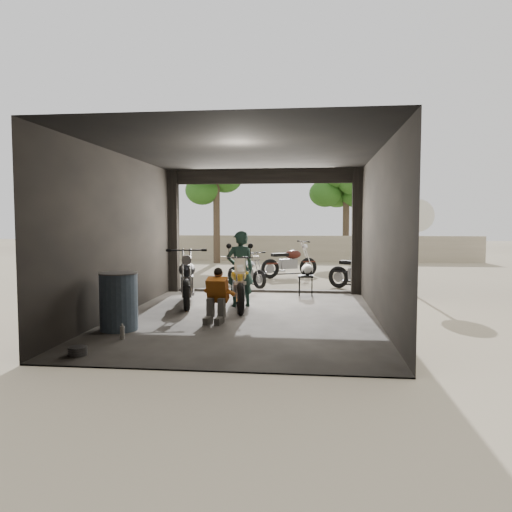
% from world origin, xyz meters
% --- Properties ---
extents(ground, '(80.00, 80.00, 0.00)m').
position_xyz_m(ground, '(0.00, 0.00, 0.00)').
color(ground, '#7A6D56').
rests_on(ground, ground).
extents(garage, '(7.00, 7.13, 3.20)m').
position_xyz_m(garage, '(0.00, 0.55, 1.28)').
color(garage, '#2D2B28').
rests_on(garage, ground).
extents(boundary_wall, '(18.00, 0.30, 1.20)m').
position_xyz_m(boundary_wall, '(0.00, 14.00, 0.60)').
color(boundary_wall, gray).
rests_on(boundary_wall, ground).
extents(tree_left, '(2.20, 2.20, 5.60)m').
position_xyz_m(tree_left, '(-3.00, 12.50, 3.99)').
color(tree_left, '#382B1E').
rests_on(tree_left, ground).
extents(tree_right, '(2.20, 2.20, 5.00)m').
position_xyz_m(tree_right, '(2.80, 14.00, 3.56)').
color(tree_right, '#382B1E').
rests_on(tree_right, ground).
extents(main_bike, '(1.09, 1.89, 1.18)m').
position_xyz_m(main_bike, '(-0.28, 0.89, 0.59)').
color(main_bike, white).
rests_on(main_bike, ground).
extents(left_bike, '(1.22, 2.04, 1.29)m').
position_xyz_m(left_bike, '(-1.50, 1.30, 0.65)').
color(left_bike, black).
rests_on(left_bike, ground).
extents(outside_bike_a, '(1.51, 1.50, 1.02)m').
position_xyz_m(outside_bike_a, '(-0.60, 4.54, 0.51)').
color(outside_bike_a, black).
rests_on(outside_bike_a, ground).
extents(outside_bike_b, '(1.93, 1.57, 1.22)m').
position_xyz_m(outside_bike_b, '(0.51, 7.02, 0.61)').
color(outside_bike_b, '#41160F').
rests_on(outside_bike_b, ground).
extents(outside_bike_c, '(1.84, 1.52, 1.17)m').
position_xyz_m(outside_bike_c, '(2.58, 4.21, 0.58)').
color(outside_bike_c, black).
rests_on(outside_bike_c, ground).
extents(rider, '(0.71, 0.60, 1.66)m').
position_xyz_m(rider, '(-0.29, 1.19, 0.83)').
color(rider, black).
rests_on(rider, ground).
extents(mechanic, '(0.56, 0.72, 0.97)m').
position_xyz_m(mechanic, '(-0.48, -0.54, 0.49)').
color(mechanic, '#BC6119').
rests_on(mechanic, ground).
extents(stool, '(0.38, 0.38, 0.52)m').
position_xyz_m(stool, '(1.11, 2.98, 0.45)').
color(stool, black).
rests_on(stool, ground).
extents(helmet, '(0.32, 0.34, 0.28)m').
position_xyz_m(helmet, '(1.15, 3.04, 0.66)').
color(helmet, white).
rests_on(helmet, stool).
extents(oil_drum, '(0.80, 0.80, 0.99)m').
position_xyz_m(oil_drum, '(-2.00, -1.38, 0.50)').
color(oil_drum, '#455B74').
rests_on(oil_drum, ground).
extents(sign_post, '(0.80, 0.08, 2.41)m').
position_xyz_m(sign_post, '(3.84, 3.21, 1.63)').
color(sign_post, black).
rests_on(sign_post, ground).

